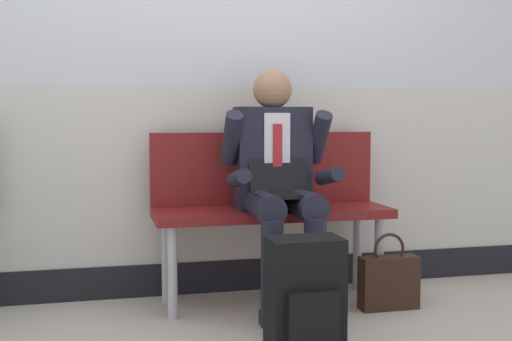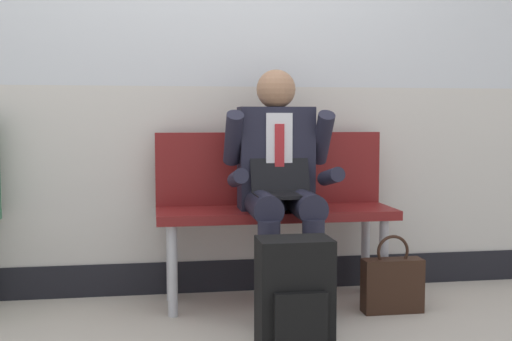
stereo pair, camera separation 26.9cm
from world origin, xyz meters
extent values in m
plane|color=#B2A899|center=(0.00, 0.00, 0.00)|extent=(18.00, 18.00, 0.00)
cube|color=beige|center=(0.00, 0.58, 0.69)|extent=(6.26, 0.12, 1.01)
cube|color=black|center=(0.00, 0.58, 0.09)|extent=(6.26, 0.14, 0.19)
cube|color=maroon|center=(0.28, 0.23, 0.50)|extent=(1.29, 0.42, 0.05)
cube|color=maroon|center=(0.28, 0.41, 0.73)|extent=(1.29, 0.04, 0.41)
cylinder|color=#B7B7BC|center=(-0.28, 0.08, 0.24)|extent=(0.05, 0.05, 0.47)
cylinder|color=#B7B7BC|center=(-0.28, 0.38, 0.24)|extent=(0.05, 0.05, 0.47)
cylinder|color=#B7B7BC|center=(0.85, 0.08, 0.24)|extent=(0.05, 0.05, 0.47)
cylinder|color=#B7B7BC|center=(0.85, 0.38, 0.24)|extent=(0.05, 0.05, 0.47)
cylinder|color=#1E1E2D|center=(0.17, 0.02, 0.57)|extent=(0.15, 0.40, 0.15)
cylinder|color=#1E1E2D|center=(0.17, -0.17, 0.26)|extent=(0.11, 0.11, 0.52)
cube|color=black|center=(0.17, -0.23, 0.04)|extent=(0.10, 0.26, 0.07)
cylinder|color=#1E1E2D|center=(0.39, 0.02, 0.57)|extent=(0.15, 0.40, 0.15)
cylinder|color=#1E1E2D|center=(0.39, -0.17, 0.26)|extent=(0.11, 0.11, 0.52)
cube|color=black|center=(0.39, -0.23, 0.04)|extent=(0.10, 0.26, 0.07)
cube|color=#1E1E2D|center=(0.28, 0.23, 0.80)|extent=(0.40, 0.18, 0.55)
cube|color=silver|center=(0.28, 0.14, 0.85)|extent=(0.14, 0.01, 0.39)
cube|color=#B22328|center=(0.28, 0.13, 0.82)|extent=(0.05, 0.01, 0.33)
sphere|color=#9E7051|center=(0.28, 0.23, 1.17)|extent=(0.21, 0.21, 0.21)
cylinder|color=#1E1E2D|center=(0.04, 0.16, 0.91)|extent=(0.09, 0.25, 0.30)
cylinder|color=#1E1E2D|center=(0.04, -0.01, 0.72)|extent=(0.08, 0.27, 0.12)
cylinder|color=#1E1E2D|center=(0.52, 0.16, 0.91)|extent=(0.09, 0.25, 0.30)
cylinder|color=#1E1E2D|center=(0.52, -0.01, 0.72)|extent=(0.08, 0.27, 0.12)
cube|color=black|center=(0.28, -0.01, 0.62)|extent=(0.31, 0.22, 0.02)
cube|color=black|center=(0.28, 0.12, 0.73)|extent=(0.31, 0.08, 0.21)
cube|color=black|center=(0.21, -0.54, 0.25)|extent=(0.31, 0.21, 0.51)
cube|color=black|center=(0.21, -0.67, 0.18)|extent=(0.22, 0.04, 0.25)
cube|color=#331E14|center=(0.85, -0.03, 0.14)|extent=(0.32, 0.11, 0.28)
torus|color=#331E14|center=(0.85, -0.03, 0.32)|extent=(0.17, 0.02, 0.17)
camera|label=1|loc=(-0.65, -3.15, 1.02)|focal=45.53mm
camera|label=2|loc=(-0.38, -3.20, 1.02)|focal=45.53mm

